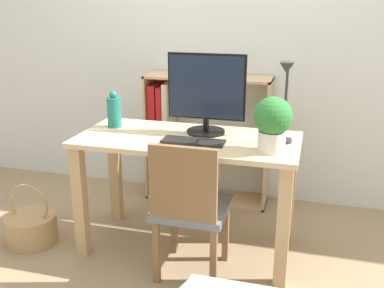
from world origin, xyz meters
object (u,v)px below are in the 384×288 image
(vase, at_px, (114,111))
(basket, at_px, (31,227))
(bookshelf, at_px, (185,141))
(potted_plant, at_px, (273,122))
(keyboard, at_px, (193,141))
(chair, at_px, (189,206))
(monitor, at_px, (206,91))
(desk_lamp, at_px, (286,95))

(vase, height_order, basket, vase)
(basket, bearing_deg, vase, 32.56)
(bookshelf, bearing_deg, basket, -128.33)
(potted_plant, height_order, basket, potted_plant)
(keyboard, distance_m, potted_plant, 0.47)
(potted_plant, bearing_deg, chair, -156.11)
(vase, bearing_deg, monitor, 3.15)
(monitor, height_order, bookshelf, monitor)
(potted_plant, xyz_separation_m, basket, (-1.50, -0.09, -0.80))
(monitor, distance_m, desk_lamp, 0.49)
(vase, relative_size, desk_lamp, 0.50)
(monitor, bearing_deg, chair, -87.76)
(desk_lamp, xyz_separation_m, bookshelf, (-0.79, 0.74, -0.56))
(keyboard, relative_size, potted_plant, 1.19)
(desk_lamp, xyz_separation_m, potted_plant, (-0.05, -0.14, -0.12))
(basket, bearing_deg, chair, -4.91)
(keyboard, height_order, basket, keyboard)
(vase, relative_size, basket, 0.57)
(vase, distance_m, desk_lamp, 1.09)
(desk_lamp, height_order, chair, desk_lamp)
(monitor, relative_size, vase, 2.06)
(bookshelf, height_order, basket, bookshelf)
(monitor, height_order, basket, monitor)
(vase, height_order, desk_lamp, desk_lamp)
(desk_lamp, height_order, potted_plant, desk_lamp)
(bookshelf, bearing_deg, monitor, -62.83)
(keyboard, distance_m, bookshelf, 0.93)
(keyboard, distance_m, vase, 0.61)
(monitor, relative_size, keyboard, 1.34)
(potted_plant, xyz_separation_m, chair, (-0.41, -0.18, -0.46))
(keyboard, bearing_deg, chair, -80.21)
(monitor, relative_size, potted_plant, 1.60)
(keyboard, xyz_separation_m, bookshelf, (-0.30, 0.84, -0.28))
(desk_lamp, bearing_deg, potted_plant, -110.06)
(vase, xyz_separation_m, desk_lamp, (1.07, -0.09, 0.18))
(monitor, relative_size, chair, 0.59)
(vase, height_order, potted_plant, potted_plant)
(keyboard, relative_size, vase, 1.54)
(basket, bearing_deg, bookshelf, 51.67)
(keyboard, height_order, desk_lamp, desk_lamp)
(keyboard, relative_size, chair, 0.44)
(chair, distance_m, basket, 1.15)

